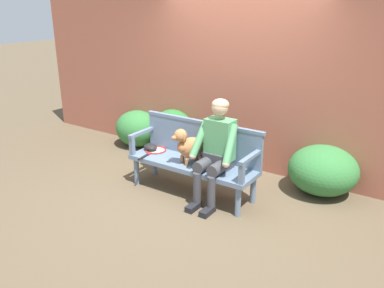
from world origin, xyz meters
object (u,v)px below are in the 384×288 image
(person_seated, at_px, (216,148))
(dog_on_bench, at_px, (188,146))
(garden_bench, at_px, (192,166))
(baseball_glove, at_px, (150,147))
(tennis_racket, at_px, (155,151))

(person_seated, height_order, dog_on_bench, person_seated)
(garden_bench, height_order, person_seated, person_seated)
(dog_on_bench, height_order, baseball_glove, dog_on_bench)
(dog_on_bench, bearing_deg, tennis_racket, 172.98)
(garden_bench, bearing_deg, baseball_glove, 176.46)
(garden_bench, bearing_deg, dog_on_bench, -129.60)
(person_seated, xyz_separation_m, baseball_glove, (-1.09, 0.06, -0.23))
(dog_on_bench, bearing_deg, baseball_glove, 173.40)
(tennis_racket, bearing_deg, baseball_glove, 176.82)
(garden_bench, distance_m, person_seated, 0.49)
(person_seated, xyz_separation_m, dog_on_bench, (-0.39, -0.02, -0.04))
(person_seated, distance_m, dog_on_bench, 0.40)
(dog_on_bench, distance_m, tennis_racket, 0.66)
(garden_bench, relative_size, tennis_racket, 2.99)
(tennis_racket, bearing_deg, person_seated, -3.12)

